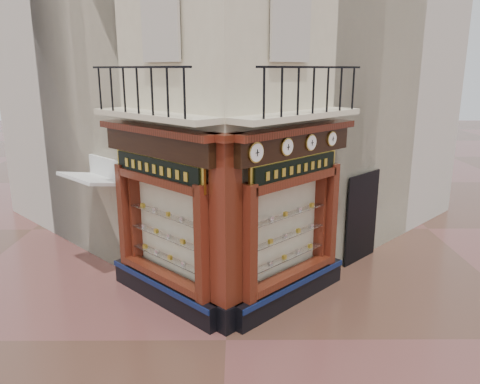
{
  "coord_description": "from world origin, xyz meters",
  "views": [
    {
      "loc": [
        0.22,
        -8.07,
        5.12
      ],
      "look_at": [
        0.29,
        2.0,
        2.46
      ],
      "focal_mm": 35.0,
      "sensor_mm": 36.0,
      "label": 1
    }
  ],
  "objects_px": {
    "signboard_left": "(157,169)",
    "clock_d": "(332,139)",
    "clock_b": "(287,147)",
    "clock_c": "(311,143)",
    "signboard_right": "(296,168)",
    "awning": "(100,273)",
    "clock_a": "(256,153)",
    "corner_pilaster": "(226,237)"
  },
  "relations": [
    {
      "from": "clock_d",
      "to": "awning",
      "type": "height_order",
      "value": "clock_d"
    },
    {
      "from": "corner_pilaster",
      "to": "clock_c",
      "type": "relative_size",
      "value": 11.37
    },
    {
      "from": "corner_pilaster",
      "to": "clock_b",
      "type": "height_order",
      "value": "corner_pilaster"
    },
    {
      "from": "clock_d",
      "to": "signboard_right",
      "type": "height_order",
      "value": "clock_d"
    },
    {
      "from": "clock_a",
      "to": "signboard_left",
      "type": "height_order",
      "value": "clock_a"
    },
    {
      "from": "corner_pilaster",
      "to": "clock_c",
      "type": "height_order",
      "value": "corner_pilaster"
    },
    {
      "from": "signboard_right",
      "to": "awning",
      "type": "bearing_deg",
      "value": 116.28
    },
    {
      "from": "awning",
      "to": "signboard_left",
      "type": "xyz_separation_m",
      "value": [
        1.89,
        -1.63,
        3.1
      ]
    },
    {
      "from": "clock_b",
      "to": "clock_c",
      "type": "distance_m",
      "value": 0.79
    },
    {
      "from": "corner_pilaster",
      "to": "clock_a",
      "type": "bearing_deg",
      "value": -48.15
    },
    {
      "from": "clock_b",
      "to": "signboard_right",
      "type": "bearing_deg",
      "value": 13.46
    },
    {
      "from": "corner_pilaster",
      "to": "clock_b",
      "type": "distance_m",
      "value": 2.15
    },
    {
      "from": "clock_b",
      "to": "signboard_left",
      "type": "distance_m",
      "value": 2.75
    },
    {
      "from": "corner_pilaster",
      "to": "signboard_right",
      "type": "bearing_deg",
      "value": -10.25
    },
    {
      "from": "signboard_right",
      "to": "clock_a",
      "type": "bearing_deg",
      "value": -175.38
    },
    {
      "from": "clock_d",
      "to": "clock_c",
      "type": "bearing_deg",
      "value": -180.0
    },
    {
      "from": "clock_c",
      "to": "signboard_right",
      "type": "height_order",
      "value": "clock_c"
    },
    {
      "from": "clock_a",
      "to": "awning",
      "type": "relative_size",
      "value": 0.23
    },
    {
      "from": "clock_b",
      "to": "signboard_left",
      "type": "bearing_deg",
      "value": 126.39
    },
    {
      "from": "corner_pilaster",
      "to": "clock_d",
      "type": "distance_m",
      "value": 3.33
    },
    {
      "from": "corner_pilaster",
      "to": "signboard_left",
      "type": "bearing_deg",
      "value": 100.25
    },
    {
      "from": "awning",
      "to": "signboard_left",
      "type": "height_order",
      "value": "signboard_left"
    },
    {
      "from": "clock_b",
      "to": "awning",
      "type": "distance_m",
      "value": 6.17
    },
    {
      "from": "corner_pilaster",
      "to": "clock_c",
      "type": "xyz_separation_m",
      "value": [
        1.77,
        1.17,
        1.67
      ]
    },
    {
      "from": "clock_a",
      "to": "awning",
      "type": "distance_m",
      "value": 5.97
    },
    {
      "from": "corner_pilaster",
      "to": "clock_a",
      "type": "xyz_separation_m",
      "value": [
        0.57,
        -0.03,
        1.67
      ]
    },
    {
      "from": "clock_b",
      "to": "signboard_left",
      "type": "xyz_separation_m",
      "value": [
        -2.67,
        0.4,
        -0.52
      ]
    },
    {
      "from": "clock_b",
      "to": "clock_c",
      "type": "height_order",
      "value": "clock_b"
    },
    {
      "from": "signboard_right",
      "to": "clock_b",
      "type": "bearing_deg",
      "value": -166.54
    },
    {
      "from": "corner_pilaster",
      "to": "awning",
      "type": "relative_size",
      "value": 2.33
    },
    {
      "from": "clock_b",
      "to": "clock_d",
      "type": "distance_m",
      "value": 1.56
    },
    {
      "from": "signboard_left",
      "to": "clock_d",
      "type": "bearing_deg",
      "value": -124.49
    },
    {
      "from": "clock_a",
      "to": "clock_d",
      "type": "bearing_deg",
      "value": 0.0
    },
    {
      "from": "awning",
      "to": "corner_pilaster",
      "type": "bearing_deg",
      "value": -173.27
    },
    {
      "from": "clock_b",
      "to": "signboard_right",
      "type": "height_order",
      "value": "clock_b"
    },
    {
      "from": "clock_d",
      "to": "signboard_left",
      "type": "relative_size",
      "value": 0.15
    },
    {
      "from": "clock_a",
      "to": "awning",
      "type": "bearing_deg",
      "value": 100.71
    },
    {
      "from": "signboard_right",
      "to": "signboard_left",
      "type": "bearing_deg",
      "value": 135.0
    },
    {
      "from": "clock_c",
      "to": "clock_a",
      "type": "bearing_deg",
      "value": -180.0
    },
    {
      "from": "clock_d",
      "to": "clock_b",
      "type": "bearing_deg",
      "value": -180.0
    },
    {
      "from": "awning",
      "to": "signboard_right",
      "type": "xyz_separation_m",
      "value": [
        4.81,
        -1.63,
        3.1
      ]
    },
    {
      "from": "clock_a",
      "to": "signboard_left",
      "type": "xyz_separation_m",
      "value": [
        -2.03,
        1.05,
        -0.52
      ]
    }
  ]
}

